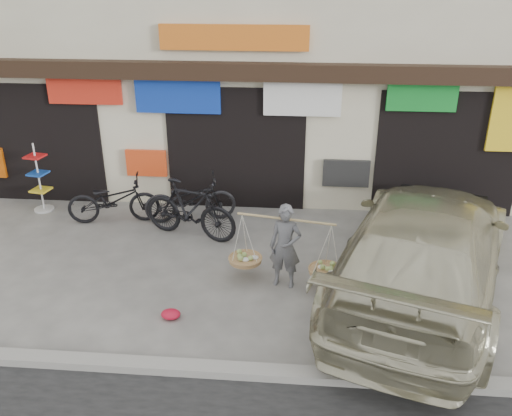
# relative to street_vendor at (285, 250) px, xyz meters

# --- Properties ---
(ground) EXTENTS (70.00, 70.00, 0.00)m
(ground) POSITION_rel_street_vendor_xyz_m (-1.21, -0.30, -0.67)
(ground) COLOR gray
(ground) RESTS_ON ground
(kerb) EXTENTS (70.00, 0.25, 0.12)m
(kerb) POSITION_rel_street_vendor_xyz_m (-1.21, -2.30, -0.61)
(kerb) COLOR gray
(kerb) RESTS_ON ground
(shophouse_block) EXTENTS (14.00, 6.32, 7.00)m
(shophouse_block) POSITION_rel_street_vendor_xyz_m (-1.21, 6.12, 2.77)
(shophouse_block) COLOR beige
(shophouse_block) RESTS_ON ground
(street_vendor) EXTENTS (1.93, 0.82, 1.48)m
(street_vendor) POSITION_rel_street_vendor_xyz_m (0.00, 0.00, 0.00)
(street_vendor) COLOR slate
(street_vendor) RESTS_ON ground
(bike_0) EXTENTS (2.01, 1.03, 1.01)m
(bike_0) POSITION_rel_street_vendor_xyz_m (-3.69, 2.17, -0.17)
(bike_0) COLOR black
(bike_0) RESTS_ON ground
(bike_1) EXTENTS (2.09, 1.17, 1.21)m
(bike_1) POSITION_rel_street_vendor_xyz_m (-1.95, 1.62, -0.07)
(bike_1) COLOR black
(bike_1) RESTS_ON ground
(bike_2) EXTENTS (2.03, 1.13, 1.01)m
(bike_2) POSITION_rel_street_vendor_xyz_m (-2.09, 2.37, -0.17)
(bike_2) COLOR black
(bike_2) RESTS_ON ground
(suv) EXTENTS (4.21, 6.40, 1.72)m
(suv) POSITION_rel_street_vendor_xyz_m (2.24, -0.05, 0.19)
(suv) COLOR beige
(suv) RESTS_ON ground
(display_rack) EXTENTS (0.43, 0.43, 1.56)m
(display_rack) POSITION_rel_street_vendor_xyz_m (-5.49, 2.61, -0.05)
(display_rack) COLOR silver
(display_rack) RESTS_ON ground
(red_bag) EXTENTS (0.31, 0.25, 0.14)m
(red_bag) POSITION_rel_street_vendor_xyz_m (-1.73, -1.13, -0.60)
(red_bag) COLOR red
(red_bag) RESTS_ON ground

